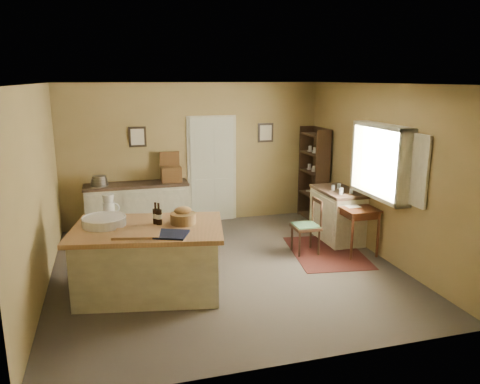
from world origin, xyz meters
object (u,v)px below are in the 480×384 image
object	(u,v)px
desk_chair	(306,227)
right_cabinet	(337,214)
work_island	(148,257)
shelving_unit	(316,174)
writing_desk	(353,211)
sideboard	(138,206)

from	to	relation	value
desk_chair	right_cabinet	size ratio (longest dim) A/B	0.81
work_island	shelving_unit	size ratio (longest dim) A/B	1.15
writing_desk	desk_chair	size ratio (longest dim) A/B	1.00
sideboard	desk_chair	bearing A→B (deg)	-37.01
sideboard	right_cabinet	xyz separation A→B (m)	(3.32, -1.45, -0.02)
writing_desk	shelving_unit	distance (m)	1.82
right_cabinet	shelving_unit	xyz separation A→B (m)	(0.15, 1.25, 0.46)
writing_desk	desk_chair	bearing A→B (deg)	173.59
desk_chair	shelving_unit	world-z (taller)	shelving_unit
work_island	sideboard	xyz separation A→B (m)	(0.04, 2.66, -0.00)
sideboard	desk_chair	xyz separation A→B (m)	(2.53, -1.91, -0.04)
writing_desk	right_cabinet	bearing A→B (deg)	90.02
work_island	desk_chair	bearing A→B (deg)	27.35
shelving_unit	desk_chair	bearing A→B (deg)	-118.97
sideboard	right_cabinet	size ratio (longest dim) A/B	1.73
shelving_unit	work_island	bearing A→B (deg)	-144.99
shelving_unit	sideboard	bearing A→B (deg)	176.70
desk_chair	right_cabinet	bearing A→B (deg)	30.68
sideboard	desk_chair	size ratio (longest dim) A/B	2.13
right_cabinet	shelving_unit	size ratio (longest dim) A/B	0.59
writing_desk	right_cabinet	distance (m)	0.58
sideboard	right_cabinet	distance (m)	3.63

